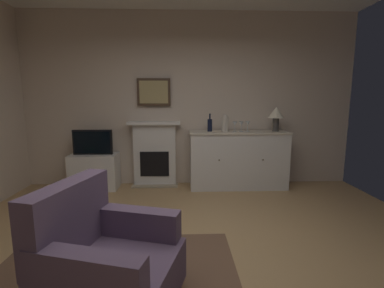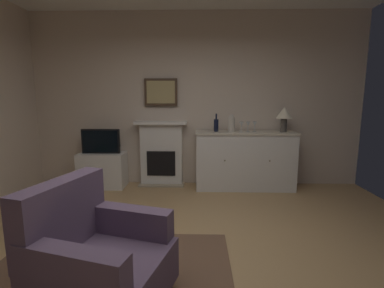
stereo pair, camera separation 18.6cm
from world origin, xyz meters
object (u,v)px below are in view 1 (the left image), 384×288
at_px(wine_glass_right, 248,124).
at_px(armchair, 106,262).
at_px(fireplace_unit, 155,154).
at_px(wine_glass_center, 241,124).
at_px(table_lamp, 276,114).
at_px(tv_cabinet, 95,171).
at_px(wine_bottle, 210,125).
at_px(framed_picture, 154,92).
at_px(sideboard_cabinet, 238,160).
at_px(tv_set, 93,142).
at_px(wine_glass_left, 235,124).
at_px(vase_decorative, 225,123).

height_order(wine_glass_right, armchair, wine_glass_right).
distance_m(fireplace_unit, wine_glass_center, 1.53).
bearing_deg(table_lamp, tv_cabinet, 179.71).
distance_m(fireplace_unit, wine_bottle, 1.06).
xyz_separation_m(framed_picture, sideboard_cabinet, (1.39, -0.22, -1.11)).
height_order(tv_set, armchair, tv_set).
height_order(wine_glass_left, vase_decorative, vase_decorative).
height_order(tv_cabinet, armchair, armchair).
xyz_separation_m(fireplace_unit, wine_bottle, (0.92, -0.15, 0.50)).
bearing_deg(armchair, fireplace_unit, 88.72).
bearing_deg(table_lamp, wine_glass_right, 179.76).
bearing_deg(table_lamp, armchair, -126.97).
bearing_deg(wine_glass_left, vase_decorative, 179.73).
bearing_deg(vase_decorative, wine_glass_center, 6.04).
distance_m(wine_glass_center, tv_cabinet, 2.52).
height_order(vase_decorative, armchair, vase_decorative).
bearing_deg(wine_glass_right, vase_decorative, -172.19).
distance_m(wine_glass_left, vase_decorative, 0.16).
distance_m(wine_glass_center, tv_set, 2.42).
bearing_deg(wine_bottle, sideboard_cabinet, -3.62).
height_order(framed_picture, table_lamp, framed_picture).
relative_size(fireplace_unit, wine_glass_center, 6.67).
bearing_deg(sideboard_cabinet, wine_glass_left, -147.38).
relative_size(tv_cabinet, tv_set, 1.21).
bearing_deg(fireplace_unit, wine_glass_left, -9.85).
height_order(framed_picture, tv_set, framed_picture).
xyz_separation_m(sideboard_cabinet, tv_cabinet, (-2.37, 0.02, -0.18)).
height_order(table_lamp, wine_glass_left, table_lamp).
bearing_deg(wine_glass_center, framed_picture, 170.27).
xyz_separation_m(table_lamp, wine_glass_center, (-0.57, -0.02, -0.16)).
relative_size(wine_bottle, wine_glass_left, 1.76).
relative_size(wine_glass_left, tv_cabinet, 0.22).
bearing_deg(armchair, vase_decorative, 65.58).
xyz_separation_m(wine_bottle, wine_glass_center, (0.51, -0.05, 0.01)).
bearing_deg(wine_bottle, table_lamp, -1.60).
bearing_deg(armchair, wine_glass_left, 62.83).
bearing_deg(wine_glass_left, tv_cabinet, 178.35).
xyz_separation_m(vase_decorative, tv_set, (-2.13, 0.04, -0.30)).
distance_m(sideboard_cabinet, vase_decorative, 0.66).
height_order(wine_glass_center, tv_set, wine_glass_center).
relative_size(framed_picture, armchair, 0.56).
distance_m(wine_glass_left, wine_glass_right, 0.23).
relative_size(wine_bottle, tv_cabinet, 0.39).
xyz_separation_m(sideboard_cabinet, wine_glass_center, (0.03, -0.02, 0.59)).
bearing_deg(tv_set, armchair, -71.55).
bearing_deg(tv_cabinet, wine_glass_right, -0.30).
height_order(wine_glass_right, tv_set, wine_glass_right).
height_order(fireplace_unit, wine_glass_left, wine_glass_left).
bearing_deg(fireplace_unit, framed_picture, 90.00).
xyz_separation_m(wine_glass_right, armchair, (-1.60, -2.74, -0.68)).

